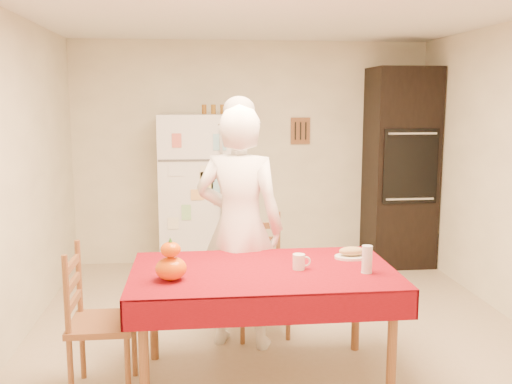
{
  "coord_description": "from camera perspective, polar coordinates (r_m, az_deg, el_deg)",
  "views": [
    {
      "loc": [
        -0.64,
        -4.19,
        1.84
      ],
      "look_at": [
        -0.18,
        0.2,
        1.13
      ],
      "focal_mm": 40.0,
      "sensor_mm": 36.0,
      "label": 1
    }
  ],
  "objects": [
    {
      "name": "floor",
      "position": [
        4.62,
        2.51,
        -14.34
      ],
      "size": [
        4.5,
        4.5,
        0.0
      ],
      "primitive_type": "plane",
      "color": "tan",
      "rests_on": "ground"
    },
    {
      "name": "room_shell",
      "position": [
        4.25,
        2.66,
        6.16
      ],
      "size": [
        4.02,
        4.52,
        2.51
      ],
      "color": "white",
      "rests_on": "ground"
    },
    {
      "name": "refrigerator",
      "position": [
        6.15,
        -6.06,
        -0.19
      ],
      "size": [
        0.75,
        0.74,
        1.7
      ],
      "color": "white",
      "rests_on": "floor"
    },
    {
      "name": "oven_cabinet",
      "position": [
        6.57,
        14.22,
        2.38
      ],
      "size": [
        0.7,
        0.62,
        2.2
      ],
      "color": "black",
      "rests_on": "floor"
    },
    {
      "name": "dining_table",
      "position": [
        3.74,
        0.71,
        -8.74
      ],
      "size": [
        1.7,
        1.0,
        0.76
      ],
      "color": "brown",
      "rests_on": "floor"
    },
    {
      "name": "chair_far",
      "position": [
        4.59,
        0.33,
        -7.76
      ],
      "size": [
        0.46,
        0.44,
        0.95
      ],
      "rotation": [
        0.0,
        0.0,
        0.1
      ],
      "color": "brown",
      "rests_on": "floor"
    },
    {
      "name": "chair_left",
      "position": [
        3.81,
        -16.1,
        -11.75
      ],
      "size": [
        0.4,
        0.42,
        0.95
      ],
      "rotation": [
        0.0,
        0.0,
        1.57
      ],
      "color": "brown",
      "rests_on": "floor"
    },
    {
      "name": "seated_woman",
      "position": [
        4.24,
        -1.65,
        -3.59
      ],
      "size": [
        0.77,
        0.62,
        1.82
      ],
      "primitive_type": "imported",
      "rotation": [
        0.0,
        0.0,
        2.81
      ],
      "color": "white",
      "rests_on": "floor"
    },
    {
      "name": "coffee_mug",
      "position": [
        3.72,
        4.3,
        -6.97
      ],
      "size": [
        0.08,
        0.08,
        0.1
      ],
      "primitive_type": "cylinder",
      "color": "white",
      "rests_on": "dining_table"
    },
    {
      "name": "pumpkin_lower",
      "position": [
        3.53,
        -8.49,
        -7.57
      ],
      "size": [
        0.19,
        0.19,
        0.14
      ],
      "primitive_type": "ellipsoid",
      "color": "#D94705",
      "rests_on": "dining_table"
    },
    {
      "name": "pumpkin_upper",
      "position": [
        3.5,
        -8.54,
        -5.72
      ],
      "size": [
        0.12,
        0.12,
        0.09
      ],
      "primitive_type": "ellipsoid",
      "color": "#CF4F04",
      "rests_on": "pumpkin_lower"
    },
    {
      "name": "wine_glass",
      "position": [
        3.69,
        11.04,
        -6.62
      ],
      "size": [
        0.07,
        0.07,
        0.18
      ],
      "primitive_type": "cylinder",
      "color": "silver",
      "rests_on": "dining_table"
    },
    {
      "name": "bread_plate",
      "position": [
        4.03,
        9.54,
        -6.41
      ],
      "size": [
        0.24,
        0.24,
        0.02
      ],
      "primitive_type": "cylinder",
      "color": "white",
      "rests_on": "dining_table"
    },
    {
      "name": "bread_loaf",
      "position": [
        4.02,
        9.56,
        -5.85
      ],
      "size": [
        0.18,
        0.1,
        0.06
      ],
      "primitive_type": "ellipsoid",
      "color": "tan",
      "rests_on": "bread_plate"
    },
    {
      "name": "spice_jar_left",
      "position": [
        6.12,
        -5.2,
        8.24
      ],
      "size": [
        0.05,
        0.05,
        0.1
      ],
      "primitive_type": "cylinder",
      "color": "brown",
      "rests_on": "refrigerator"
    },
    {
      "name": "spice_jar_mid",
      "position": [
        6.13,
        -4.28,
        8.25
      ],
      "size": [
        0.05,
        0.05,
        0.1
      ],
      "primitive_type": "cylinder",
      "color": "#93601A",
      "rests_on": "refrigerator"
    },
    {
      "name": "spice_jar_right",
      "position": [
        6.13,
        -3.36,
        8.26
      ],
      "size": [
        0.05,
        0.05,
        0.1
      ],
      "primitive_type": "cylinder",
      "color": "#8F5A1A",
      "rests_on": "refrigerator"
    }
  ]
}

